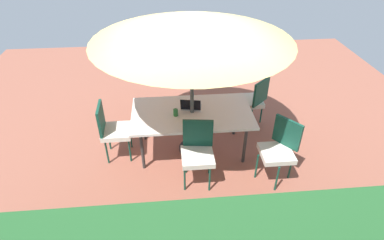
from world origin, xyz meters
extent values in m
cube|color=#935442|center=(0.00, 0.00, -0.01)|extent=(10.00, 10.00, 0.02)
cube|color=silver|center=(0.00, 0.00, 0.75)|extent=(1.91, 1.06, 0.04)
cylinder|color=#333333|center=(-0.80, -0.38, 0.37)|extent=(0.05, 0.05, 0.73)
cylinder|color=#333333|center=(0.80, -0.38, 0.37)|extent=(0.05, 0.05, 0.73)
cylinder|color=#333333|center=(-0.80, 0.38, 0.37)|extent=(0.05, 0.05, 0.73)
cylinder|color=#333333|center=(0.80, 0.38, 0.37)|extent=(0.05, 0.05, 0.73)
cylinder|color=#4C4C4C|center=(0.00, 0.00, 1.14)|extent=(0.06, 0.06, 2.28)
cone|color=#DBB766|center=(0.00, 0.00, 2.14)|extent=(2.79, 2.79, 0.38)
cylinder|color=black|center=(0.00, 0.00, 0.03)|extent=(0.44, 0.44, 0.06)
cube|color=silver|center=(-1.13, -0.71, 0.49)|extent=(0.46, 0.46, 0.08)
cube|color=#144738|center=(-1.27, -0.55, 0.76)|extent=(0.35, 0.32, 0.45)
cylinder|color=#144738|center=(-1.15, -0.96, 0.23)|extent=(0.03, 0.03, 0.45)
cylinder|color=#144738|center=(-0.88, -0.72, 0.23)|extent=(0.03, 0.03, 0.45)
cylinder|color=#144738|center=(-1.39, -0.70, 0.23)|extent=(0.03, 0.03, 0.45)
cylinder|color=#144738|center=(-1.12, -0.46, 0.23)|extent=(0.03, 0.03, 0.45)
cube|color=silver|center=(-0.01, 0.75, 0.49)|extent=(0.46, 0.46, 0.08)
cube|color=#144738|center=(-0.04, 0.54, 0.76)|extent=(0.44, 0.09, 0.45)
cylinder|color=#144738|center=(0.19, 0.90, 0.23)|extent=(0.03, 0.03, 0.45)
cylinder|color=#144738|center=(-0.17, 0.95, 0.23)|extent=(0.03, 0.03, 0.45)
cylinder|color=#144738|center=(0.15, 0.55, 0.23)|extent=(0.03, 0.03, 0.45)
cylinder|color=#144738|center=(-0.21, 0.59, 0.23)|extent=(0.03, 0.03, 0.45)
cube|color=silver|center=(1.21, 0.03, 0.49)|extent=(0.46, 0.46, 0.08)
cube|color=#144738|center=(1.42, 0.03, 0.76)|extent=(0.06, 0.44, 0.45)
cylinder|color=#144738|center=(1.02, 0.20, 0.23)|extent=(0.03, 0.03, 0.45)
cylinder|color=#144738|center=(1.04, -0.16, 0.23)|extent=(0.03, 0.03, 0.45)
cylinder|color=#144738|center=(1.38, 0.21, 0.23)|extent=(0.03, 0.03, 0.45)
cylinder|color=#144738|center=(1.40, -0.15, 0.23)|extent=(0.03, 0.03, 0.45)
cube|color=silver|center=(-1.16, 0.78, 0.49)|extent=(0.46, 0.46, 0.08)
cube|color=#144738|center=(-1.33, 0.65, 0.76)|extent=(0.30, 0.37, 0.45)
cylinder|color=#144738|center=(-0.91, 0.75, 0.23)|extent=(0.03, 0.03, 0.45)
cylinder|color=#144738|center=(-1.14, 1.03, 0.23)|extent=(0.03, 0.03, 0.45)
cylinder|color=#144738|center=(-1.19, 0.53, 0.23)|extent=(0.03, 0.03, 0.45)
cylinder|color=#144738|center=(-1.42, 0.81, 0.23)|extent=(0.03, 0.03, 0.45)
cube|color=#B7B7BC|center=(0.00, -0.14, 0.78)|extent=(0.36, 0.28, 0.02)
cube|color=black|center=(0.02, -0.03, 0.89)|extent=(0.32, 0.11, 0.20)
cylinder|color=#286B33|center=(0.26, 0.08, 0.83)|extent=(0.07, 0.07, 0.11)
camera|label=1|loc=(0.37, 4.10, 3.47)|focal=29.10mm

